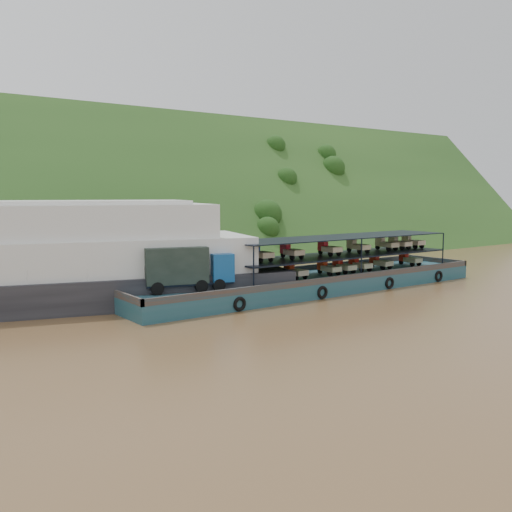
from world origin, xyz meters
TOP-DOWN VIEW (x-y plane):
  - ground at (0.00, 0.00)m, footprint 160.00×160.00m
  - hillside at (0.00, 36.00)m, footprint 140.00×39.60m
  - cargo_barge at (2.01, 1.52)m, footprint 35.00×7.18m
  - passenger_ferry at (-18.66, 8.63)m, footprint 39.88×20.10m

SIDE VIEW (x-z plane):
  - ground at x=0.00m, z-range 0.00..0.00m
  - hillside at x=0.00m, z-range -19.80..19.80m
  - cargo_barge at x=2.01m, z-range -1.14..3.40m
  - passenger_ferry at x=-18.66m, z-range -0.52..7.32m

